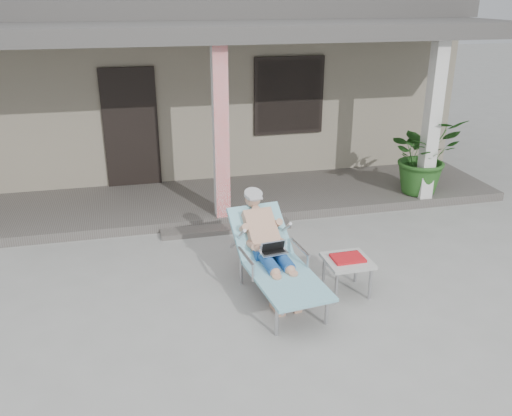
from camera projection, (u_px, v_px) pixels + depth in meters
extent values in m
plane|color=#9E9E99|center=(253.00, 290.00, 6.69)|extent=(60.00, 60.00, 0.00)
cube|color=gray|center=(187.00, 86.00, 12.01)|extent=(10.00, 5.00, 3.00)
cube|color=#474442|center=(183.00, 7.00, 11.40)|extent=(10.40, 5.40, 0.30)
cube|color=black|center=(131.00, 128.00, 9.56)|extent=(0.95, 0.06, 2.10)
cube|color=black|center=(289.00, 96.00, 10.01)|extent=(1.20, 0.06, 1.30)
cube|color=black|center=(289.00, 96.00, 10.01)|extent=(1.32, 0.05, 1.42)
cube|color=#605B56|center=(214.00, 200.00, 9.38)|extent=(10.00, 2.00, 0.15)
cube|color=red|center=(221.00, 134.00, 8.10)|extent=(0.22, 0.22, 2.61)
cube|color=silver|center=(432.00, 122.00, 8.85)|extent=(0.22, 0.22, 2.61)
cube|color=#474442|center=(209.00, 31.00, 8.34)|extent=(10.00, 2.30, 0.24)
cube|color=#605B56|center=(226.00, 229.00, 8.35)|extent=(2.00, 0.30, 0.07)
cylinder|color=#B7B7BC|center=(277.00, 321.00, 5.76)|extent=(0.04, 0.04, 0.35)
cylinder|color=#B7B7BC|center=(327.00, 310.00, 5.95)|extent=(0.04, 0.04, 0.35)
cylinder|color=#B7B7BC|center=(241.00, 272.00, 6.77)|extent=(0.04, 0.04, 0.35)
cylinder|color=#B7B7BC|center=(285.00, 264.00, 6.96)|extent=(0.04, 0.04, 0.35)
cube|color=#B7B7BC|center=(287.00, 281.00, 6.16)|extent=(0.74, 1.23, 0.03)
cube|color=#8AC9D5|center=(287.00, 280.00, 6.15)|extent=(0.83, 1.28, 0.04)
cube|color=#B7B7BC|center=(260.00, 234.00, 6.82)|extent=(0.66, 0.62, 0.47)
cube|color=#8AC9D5|center=(260.00, 232.00, 6.80)|extent=(0.76, 0.70, 0.53)
cylinder|color=#B1B1B4|center=(253.00, 193.00, 6.89)|extent=(0.26, 0.26, 0.12)
cube|color=silver|center=(273.00, 251.00, 6.45)|extent=(0.34, 0.26, 0.22)
cube|color=#B8B9B3|center=(348.00, 261.00, 6.50)|extent=(0.55, 0.55, 0.04)
cylinder|color=#B7B7BC|center=(336.00, 288.00, 6.35)|extent=(0.04, 0.04, 0.41)
cylinder|color=#B7B7BC|center=(370.00, 284.00, 6.44)|extent=(0.04, 0.04, 0.41)
cylinder|color=#B7B7BC|center=(324.00, 271.00, 6.73)|extent=(0.04, 0.04, 0.41)
cylinder|color=#B7B7BC|center=(356.00, 267.00, 6.82)|extent=(0.04, 0.04, 0.41)
cube|color=red|center=(348.00, 258.00, 6.49)|extent=(0.38, 0.29, 0.03)
cube|color=black|center=(343.00, 253.00, 6.62)|extent=(0.38, 0.03, 0.04)
imported|color=#26591E|center=(423.00, 155.00, 9.32)|extent=(1.37, 1.24, 1.33)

